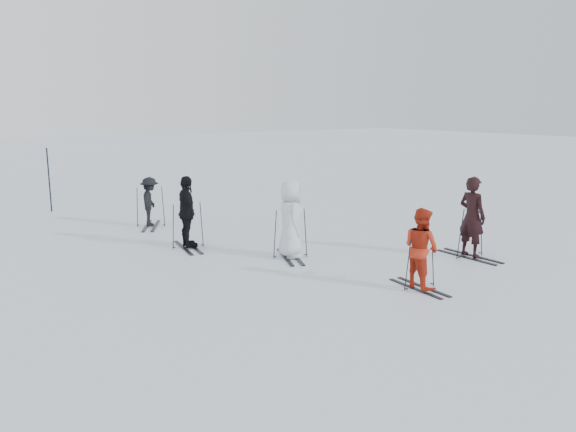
# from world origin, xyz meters

# --- Properties ---
(ground) EXTENTS (120.00, 120.00, 0.00)m
(ground) POSITION_xyz_m (0.00, 0.00, 0.00)
(ground) COLOR silver
(ground) RESTS_ON ground
(skier_near_dark) EXTENTS (0.48, 0.72, 1.98)m
(skier_near_dark) POSITION_xyz_m (3.60, -1.70, 0.99)
(skier_near_dark) COLOR black
(skier_near_dark) RESTS_ON ground
(skier_red) EXTENTS (0.68, 0.84, 1.65)m
(skier_red) POSITION_xyz_m (0.73, -2.68, 0.82)
(skier_red) COLOR #B32914
(skier_red) RESTS_ON ground
(skier_grey) EXTENTS (0.90, 1.08, 1.89)m
(skier_grey) POSITION_xyz_m (-0.08, 0.79, 0.94)
(skier_grey) COLOR silver
(skier_grey) RESTS_ON ground
(skier_uphill_left) EXTENTS (0.63, 1.16, 1.88)m
(skier_uphill_left) POSITION_xyz_m (-1.74, 3.11, 0.94)
(skier_uphill_left) COLOR black
(skier_uphill_left) RESTS_ON ground
(skier_uphill_far) EXTENTS (0.96, 1.12, 1.51)m
(skier_uphill_far) POSITION_xyz_m (-1.56, 6.23, 0.75)
(skier_uphill_far) COLOR black
(skier_uphill_far) RESTS_ON ground
(skis_near_dark) EXTENTS (1.80, 0.96, 1.31)m
(skis_near_dark) POSITION_xyz_m (3.60, -1.70, 0.65)
(skis_near_dark) COLOR black
(skis_near_dark) RESTS_ON ground
(skis_red) EXTENTS (1.59, 0.92, 1.12)m
(skis_red) POSITION_xyz_m (0.73, -2.68, 0.56)
(skis_red) COLOR black
(skis_red) RESTS_ON ground
(skis_grey) EXTENTS (1.92, 1.48, 1.25)m
(skis_grey) POSITION_xyz_m (-0.08, 0.79, 0.62)
(skis_grey) COLOR black
(skis_grey) RESTS_ON ground
(skis_uphill_left) EXTENTS (1.82, 1.17, 1.24)m
(skis_uphill_left) POSITION_xyz_m (-1.74, 3.11, 0.62)
(skis_uphill_left) COLOR black
(skis_uphill_left) RESTS_ON ground
(skis_uphill_far) EXTENTS (1.99, 1.66, 1.28)m
(skis_uphill_far) POSITION_xyz_m (-1.56, 6.23, 0.64)
(skis_uphill_far) COLOR black
(skis_uphill_far) RESTS_ON ground
(piste_marker) EXTENTS (0.06, 0.06, 2.24)m
(piste_marker) POSITION_xyz_m (-3.53, 10.63, 1.12)
(piste_marker) COLOR black
(piste_marker) RESTS_ON ground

